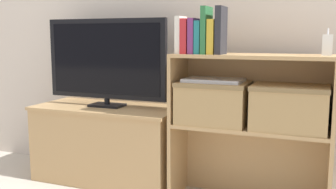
# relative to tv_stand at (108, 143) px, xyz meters

# --- Properties ---
(wall_back) EXTENTS (10.00, 0.05, 2.40)m
(wall_back) POSITION_rel_tv_stand_xyz_m (0.46, 0.25, 0.95)
(wall_back) COLOR beige
(wall_back) RESTS_ON ground_plane
(tv_stand) EXTENTS (0.97, 0.46, 0.50)m
(tv_stand) POSITION_rel_tv_stand_xyz_m (0.00, 0.00, 0.00)
(tv_stand) COLOR tan
(tv_stand) RESTS_ON ground_plane
(tv) EXTENTS (0.85, 0.14, 0.57)m
(tv) POSITION_rel_tv_stand_xyz_m (-0.00, -0.00, 0.56)
(tv) COLOR black
(tv) RESTS_ON tv_stand
(bookshelf_lower_tier) EXTENTS (0.88, 0.32, 0.47)m
(bookshelf_lower_tier) POSITION_rel_tv_stand_xyz_m (0.95, 0.00, 0.04)
(bookshelf_lower_tier) COLOR tan
(bookshelf_lower_tier) RESTS_ON ground_plane
(bookshelf_upper_tier) EXTENTS (0.88, 0.32, 0.40)m
(bookshelf_upper_tier) POSITION_rel_tv_stand_xyz_m (0.95, 0.00, 0.47)
(bookshelf_upper_tier) COLOR tan
(bookshelf_upper_tier) RESTS_ON bookshelf_lower_tier
(book_ivory) EXTENTS (0.03, 0.12, 0.21)m
(book_ivory) POSITION_rel_tv_stand_xyz_m (0.56, -0.12, 0.72)
(book_ivory) COLOR silver
(book_ivory) RESTS_ON bookshelf_upper_tier
(book_crimson) EXTENTS (0.04, 0.14, 0.19)m
(book_crimson) POSITION_rel_tv_stand_xyz_m (0.60, -0.12, 0.71)
(book_crimson) COLOR #B22328
(book_crimson) RESTS_ON bookshelf_upper_tier
(book_plum) EXTENTS (0.03, 0.13, 0.20)m
(book_plum) POSITION_rel_tv_stand_xyz_m (0.64, -0.12, 0.71)
(book_plum) COLOR #6B2D66
(book_plum) RESTS_ON bookshelf_upper_tier
(book_teal) EXTENTS (0.03, 0.13, 0.18)m
(book_teal) POSITION_rel_tv_stand_xyz_m (0.67, -0.12, 0.70)
(book_teal) COLOR #1E7075
(book_teal) RESTS_ON bookshelf_upper_tier
(book_forest) EXTENTS (0.03, 0.15, 0.26)m
(book_forest) POSITION_rel_tv_stand_xyz_m (0.71, -0.12, 0.74)
(book_forest) COLOR #286638
(book_forest) RESTS_ON bookshelf_upper_tier
(book_mustard) EXTENTS (0.04, 0.13, 0.19)m
(book_mustard) POSITION_rel_tv_stand_xyz_m (0.75, -0.12, 0.71)
(book_mustard) COLOR gold
(book_mustard) RESTS_ON bookshelf_upper_tier
(book_charcoal) EXTENTS (0.03, 0.15, 0.26)m
(book_charcoal) POSITION_rel_tv_stand_xyz_m (0.79, -0.12, 0.74)
(book_charcoal) COLOR #232328
(book_charcoal) RESTS_ON bookshelf_upper_tier
(baby_monitor) EXTENTS (0.05, 0.04, 0.14)m
(baby_monitor) POSITION_rel_tv_stand_xyz_m (1.33, -0.06, 0.67)
(baby_monitor) COLOR white
(baby_monitor) RESTS_ON bookshelf_upper_tier
(storage_basket_left) EXTENTS (0.40, 0.29, 0.24)m
(storage_basket_left) POSITION_rel_tv_stand_xyz_m (0.75, -0.07, 0.35)
(storage_basket_left) COLOR tan
(storage_basket_left) RESTS_ON bookshelf_lower_tier
(storage_basket_right) EXTENTS (0.40, 0.29, 0.24)m
(storage_basket_right) POSITION_rel_tv_stand_xyz_m (1.16, -0.07, 0.35)
(storage_basket_right) COLOR tan
(storage_basket_right) RESTS_ON bookshelf_lower_tier
(laptop) EXTENTS (0.33, 0.22, 0.02)m
(laptop) POSITION_rel_tv_stand_xyz_m (0.75, -0.07, 0.46)
(laptop) COLOR #BCBCC1
(laptop) RESTS_ON storage_basket_left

